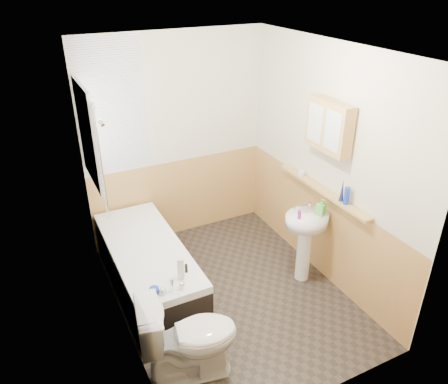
{
  "coord_description": "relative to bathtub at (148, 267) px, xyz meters",
  "views": [
    {
      "loc": [
        -1.66,
        -3.19,
        3.1
      ],
      "look_at": [
        0.0,
        0.15,
        1.15
      ],
      "focal_mm": 35.0,
      "sensor_mm": 36.0,
      "label": 1
    }
  ],
  "objects": [
    {
      "name": "medicine_cabinet",
      "position": [
        1.74,
        -0.55,
        1.45
      ],
      "size": [
        0.14,
        0.55,
        0.49
      ],
      "color": "tan",
      "rests_on": "wall_right"
    },
    {
      "name": "wall_right",
      "position": [
        1.84,
        -0.48,
        0.97
      ],
      "size": [
        0.02,
        2.8,
        2.5
      ],
      "primitive_type": "cube",
      "color": "beige",
      "rests_on": "ground"
    },
    {
      "name": "green_bottle",
      "position": [
        1.77,
        -0.82,
        0.87
      ],
      "size": [
        0.05,
        0.05,
        0.23
      ],
      "primitive_type": "cone",
      "rotation": [
        0.0,
        0.0,
        -0.18
      ],
      "color": "navy",
      "rests_on": "pine_shelf"
    },
    {
      "name": "wainscot_back",
      "position": [
        0.73,
        0.91,
        0.22
      ],
      "size": [
        2.2,
        0.01,
        1.0
      ],
      "primitive_type": "cube",
      "color": "tan",
      "rests_on": "wall_back"
    },
    {
      "name": "ceiling",
      "position": [
        0.73,
        -0.48,
        2.22
      ],
      "size": [
        2.8,
        2.8,
        0.0
      ],
      "primitive_type": "plane",
      "rotation": [
        3.14,
        0.0,
        0.0
      ],
      "color": "white",
      "rests_on": "ground"
    },
    {
      "name": "tile_cladding_left",
      "position": [
        -0.36,
        -0.48,
        0.97
      ],
      "size": [
        0.01,
        2.8,
        2.5
      ],
      "primitive_type": "cube",
      "color": "white",
      "rests_on": "wall_left"
    },
    {
      "name": "wall_back",
      "position": [
        0.73,
        0.93,
        0.97
      ],
      "size": [
        2.2,
        0.02,
        2.5
      ],
      "primitive_type": "cube",
      "color": "beige",
      "rests_on": "ground"
    },
    {
      "name": "soap_bottle",
      "position": [
        1.69,
        -0.64,
        0.57
      ],
      "size": [
        0.15,
        0.2,
        0.08
      ],
      "primitive_type": "imported",
      "rotation": [
        0.0,
        0.0,
        0.4
      ],
      "color": "#59C647",
      "rests_on": "sink"
    },
    {
      "name": "cream_jar",
      "position": [
        -0.15,
        -0.72,
        0.28
      ],
      "size": [
        0.11,
        0.11,
        0.05
      ],
      "primitive_type": "cylinder",
      "rotation": [
        0.0,
        0.0,
        0.3
      ],
      "color": "#19339E",
      "rests_on": "bathtub"
    },
    {
      "name": "wainscot_front",
      "position": [
        0.73,
        -1.87,
        0.22
      ],
      "size": [
        2.2,
        0.01,
        1.0
      ],
      "primitive_type": "cube",
      "color": "tan",
      "rests_on": "wall_front"
    },
    {
      "name": "wainscot_right",
      "position": [
        1.82,
        -0.48,
        0.22
      ],
      "size": [
        0.01,
        2.8,
        1.0
      ],
      "primitive_type": "cube",
      "color": "tan",
      "rests_on": "wall_right"
    },
    {
      "name": "wall_left",
      "position": [
        -0.38,
        -0.48,
        0.97
      ],
      "size": [
        0.02,
        2.8,
        2.5
      ],
      "primitive_type": "cube",
      "color": "beige",
      "rests_on": "ground"
    },
    {
      "name": "blue_gel",
      "position": [
        0.13,
        -0.65,
        0.37
      ],
      "size": [
        0.07,
        0.06,
        0.22
      ],
      "primitive_type": "cube",
      "rotation": [
        0.0,
        0.0,
        -0.39
      ],
      "color": "silver",
      "rests_on": "bathtub"
    },
    {
      "name": "sink",
      "position": [
        1.57,
        -0.58,
        0.3
      ],
      "size": [
        0.47,
        0.38,
        0.92
      ],
      "rotation": [
        0.0,
        0.0,
        -0.05
      ],
      "color": "white",
      "rests_on": "floor"
    },
    {
      "name": "shower_riser",
      "position": [
        -0.31,
        0.06,
        1.32
      ],
      "size": [
        0.1,
        0.08,
        1.15
      ],
      "color": "silver",
      "rests_on": "wall_left"
    },
    {
      "name": "floor",
      "position": [
        0.73,
        -0.48,
        -0.28
      ],
      "size": [
        2.8,
        2.8,
        0.0
      ],
      "primitive_type": "plane",
      "color": "black",
      "rests_on": "ground"
    },
    {
      "name": "orange_bottle",
      "position": [
        0.21,
        -0.58,
        0.3
      ],
      "size": [
        0.03,
        0.03,
        0.09
      ],
      "primitive_type": "cylinder",
      "rotation": [
        0.0,
        0.0,
        0.17
      ],
      "color": "black",
      "rests_on": "bathtub"
    },
    {
      "name": "clear_bottle",
      "position": [
        1.44,
        -0.6,
        0.57
      ],
      "size": [
        0.05,
        0.05,
        0.1
      ],
      "primitive_type": "cylinder",
      "rotation": [
        0.0,
        0.0,
        -0.43
      ],
      "color": "purple",
      "rests_on": "sink"
    },
    {
      "name": "bathtub",
      "position": [
        0.0,
        0.0,
        0.0
      ],
      "size": [
        0.7,
        1.75,
        0.68
      ],
      "color": "black",
      "rests_on": "floor"
    },
    {
      "name": "pine_shelf",
      "position": [
        1.77,
        -0.53,
        0.74
      ],
      "size": [
        0.1,
        1.38,
        0.03
      ],
      "primitive_type": "cube",
      "color": "tan",
      "rests_on": "wall_right"
    },
    {
      "name": "tile_return_back",
      "position": [
        0.0,
        0.91,
        1.47
      ],
      "size": [
        0.75,
        0.01,
        1.5
      ],
      "primitive_type": "cube",
      "color": "white",
      "rests_on": "wall_back"
    },
    {
      "name": "wall_front",
      "position": [
        0.73,
        -1.89,
        0.97
      ],
      "size": [
        2.2,
        0.02,
        2.5
      ],
      "primitive_type": "cube",
      "color": "beige",
      "rests_on": "ground"
    },
    {
      "name": "foam_can",
      "position": [
        1.77,
        -0.89,
        0.84
      ],
      "size": [
        0.06,
        0.06,
        0.18
      ],
      "primitive_type": "cylinder",
      "rotation": [
        0.0,
        0.0,
        -0.15
      ],
      "color": "#19339E",
      "rests_on": "pine_shelf"
    },
    {
      "name": "window",
      "position": [
        -0.33,
        0.47,
        1.37
      ],
      "size": [
        0.03,
        0.79,
        0.99
      ],
      "color": "white",
      "rests_on": "wall_left"
    },
    {
      "name": "toilet",
      "position": [
        -0.03,
        -1.21,
        0.12
      ],
      "size": [
        0.88,
        0.6,
        0.8
      ],
      "primitive_type": "imported",
      "rotation": [
        0.0,
        0.0,
        1.39
      ],
      "color": "white",
      "rests_on": "floor"
    },
    {
      "name": "black_jar",
      "position": [
        1.77,
        -0.16,
        0.78
      ],
      "size": [
        0.08,
        0.08,
        0.05
      ],
      "primitive_type": "cylinder",
      "rotation": [
        0.0,
        0.0,
        -0.18
      ],
      "color": "silver",
      "rests_on": "pine_shelf"
    }
  ]
}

